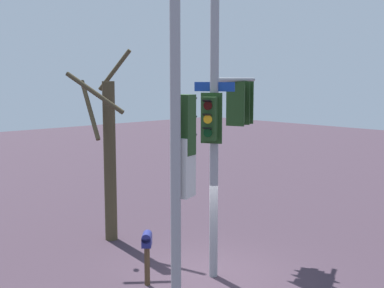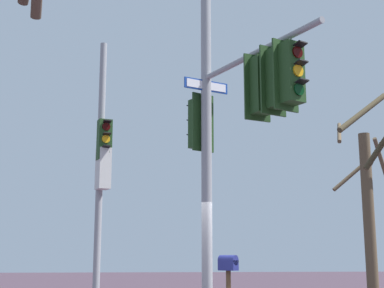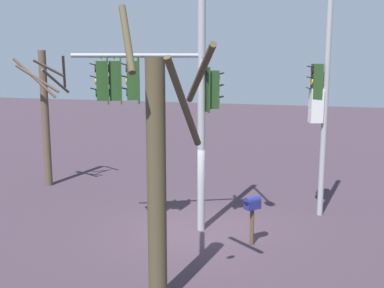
{
  "view_description": "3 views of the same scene",
  "coord_description": "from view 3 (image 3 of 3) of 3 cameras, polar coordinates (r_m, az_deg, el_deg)",
  "views": [
    {
      "loc": [
        9.27,
        9.18,
        5.29
      ],
      "look_at": [
        0.32,
        -0.42,
        3.57
      ],
      "focal_mm": 46.96,
      "sensor_mm": 36.0,
      "label": 1
    },
    {
      "loc": [
        -11.84,
        1.72,
        1.37
      ],
      "look_at": [
        -0.55,
        0.48,
        3.64
      ],
      "focal_mm": 52.9,
      "sensor_mm": 36.0,
      "label": 2
    },
    {
      "loc": [
        3.57,
        -13.17,
        5.19
      ],
      "look_at": [
        -0.1,
        -0.47,
        2.76
      ],
      "focal_mm": 44.1,
      "sensor_mm": 36.0,
      "label": 3
    }
  ],
  "objects": [
    {
      "name": "bare_tree_behind_pole",
      "position": [
        19.82,
        -17.25,
        3.69
      ],
      "size": [
        1.85,
        2.21,
        5.49
      ],
      "color": "#4F3E31",
      "rests_on": "ground"
    },
    {
      "name": "bare_tree_corner",
      "position": [
        9.65,
        -4.04,
        -3.47
      ],
      "size": [
        2.16,
        2.15,
        6.24
      ],
      "color": "#433926",
      "rests_on": "ground"
    },
    {
      "name": "main_signal_pole_assembly",
      "position": [
        13.52,
        -2.97,
        7.92
      ],
      "size": [
        4.59,
        2.96,
        8.34
      ],
      "rotation": [
        0.0,
        0.0,
        3.57
      ],
      "color": "gray",
      "rests_on": "ground"
    },
    {
      "name": "ground_plane",
      "position": [
        14.6,
        0.89,
        -10.43
      ],
      "size": [
        80.0,
        80.0,
        0.0
      ],
      "primitive_type": "plane",
      "color": "#3A2C37"
    },
    {
      "name": "secondary_pole_assembly",
      "position": [
        15.73,
        15.28,
        5.13
      ],
      "size": [
        0.72,
        0.45,
        7.3
      ],
      "rotation": [
        0.0,
        0.0,
        3.51
      ],
      "color": "gray",
      "rests_on": "ground"
    },
    {
      "name": "mailbox",
      "position": [
        13.32,
        7.31,
        -7.54
      ],
      "size": [
        0.48,
        0.49,
        1.41
      ],
      "rotation": [
        0.0,
        0.0,
        2.39
      ],
      "color": "#4C3823",
      "rests_on": "ground"
    }
  ]
}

